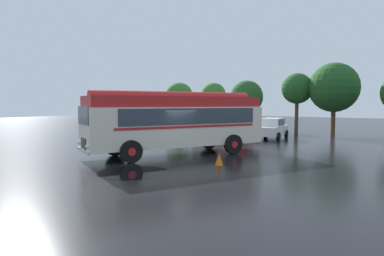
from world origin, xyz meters
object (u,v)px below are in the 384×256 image
object	(u,v)px
car_near_left	(243,127)
car_mid_left	(272,128)
vintage_bus	(176,121)
traffic_cone	(219,159)
box_van	(218,120)

from	to	relation	value
car_near_left	car_mid_left	size ratio (longest dim) A/B	0.98
vintage_bus	traffic_cone	size ratio (longest dim) A/B	18.41
vintage_bus	car_near_left	size ratio (longest dim) A/B	2.39
box_van	car_near_left	bearing A→B (deg)	-14.26
car_mid_left	traffic_cone	distance (m)	13.10
car_near_left	box_van	xyz separation A→B (m)	(-2.92, 0.74, 0.52)
box_van	traffic_cone	bearing A→B (deg)	-59.69
traffic_cone	vintage_bus	bearing A→B (deg)	157.70
car_near_left	car_mid_left	xyz separation A→B (m)	(2.55, 0.05, 0.00)
box_van	traffic_cone	xyz separation A→B (m)	(7.92, -13.55, -1.09)
box_van	vintage_bus	bearing A→B (deg)	-70.09
car_mid_left	traffic_cone	size ratio (longest dim) A/B	7.91
box_van	traffic_cone	distance (m)	15.73
car_mid_left	traffic_cone	world-z (taller)	car_mid_left
vintage_bus	car_near_left	bearing A→B (deg)	97.33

